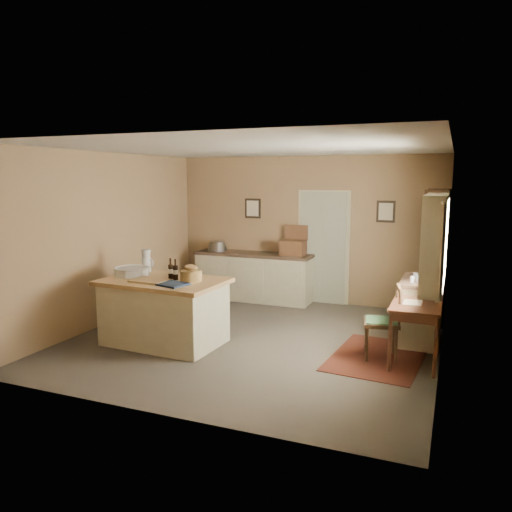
{
  "coord_description": "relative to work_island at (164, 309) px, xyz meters",
  "views": [
    {
      "loc": [
        2.59,
        -6.41,
        2.29
      ],
      "look_at": [
        -0.14,
        0.38,
        1.15
      ],
      "focal_mm": 35.0,
      "sensor_mm": 36.0,
      "label": 1
    }
  ],
  "objects": [
    {
      "name": "writing_desk",
      "position": [
        3.32,
        0.53,
        0.19
      ],
      "size": [
        0.59,
        0.97,
        0.82
      ],
      "color": "#3A1E13",
      "rests_on": "ground"
    },
    {
      "name": "framed_prints",
      "position": [
        1.32,
        3.1,
        1.24
      ],
      "size": [
        2.82,
        0.02,
        0.38
      ],
      "color": "black",
      "rests_on": "ground"
    },
    {
      "name": "rug",
      "position": [
        2.87,
        0.53,
        -0.48
      ],
      "size": [
        1.24,
        1.69,
        0.01
      ],
      "primitive_type": "cube",
      "rotation": [
        0.0,
        0.0,
        -0.09
      ],
      "color": "#46140E",
      "rests_on": "ground"
    },
    {
      "name": "wall_right",
      "position": [
        3.62,
        0.62,
        0.87
      ],
      "size": [
        0.1,
        5.0,
        2.7
      ],
      "primitive_type": "cube",
      "color": "#896B4C",
      "rests_on": "ground"
    },
    {
      "name": "door",
      "position": [
        1.47,
        3.09,
        0.57
      ],
      "size": [
        0.97,
        0.06,
        2.11
      ],
      "primitive_type": "cube",
      "color": "#A0A48B",
      "rests_on": "ground"
    },
    {
      "name": "right_cabinet",
      "position": [
        3.32,
        1.39,
        -0.02
      ],
      "size": [
        0.54,
        0.97,
        0.99
      ],
      "color": "beige",
      "rests_on": "ground"
    },
    {
      "name": "wall_back",
      "position": [
        1.12,
        3.12,
        0.87
      ],
      "size": [
        5.0,
        0.1,
        2.7
      ],
      "primitive_type": "cube",
      "color": "#896B4C",
      "rests_on": "ground"
    },
    {
      "name": "ceiling",
      "position": [
        1.12,
        0.62,
        2.22
      ],
      "size": [
        5.0,
        5.0,
        0.0
      ],
      "primitive_type": "plane",
      "color": "silver",
      "rests_on": "wall_back"
    },
    {
      "name": "desk_chair",
      "position": [
        2.9,
        0.53,
        -0.01
      ],
      "size": [
        0.52,
        0.52,
        0.94
      ],
      "primitive_type": null,
      "rotation": [
        0.0,
        0.0,
        0.2
      ],
      "color": "#311F12",
      "rests_on": "ground"
    },
    {
      "name": "ground",
      "position": [
        1.12,
        0.62,
        -0.48
      ],
      "size": [
        5.0,
        5.0,
        0.0
      ],
      "primitive_type": "plane",
      "color": "#4D463B",
      "rests_on": "ground"
    },
    {
      "name": "wall_left",
      "position": [
        -1.38,
        0.62,
        0.87
      ],
      "size": [
        0.1,
        5.0,
        2.7
      ],
      "primitive_type": "cube",
      "color": "#896B4C",
      "rests_on": "ground"
    },
    {
      "name": "sideboard",
      "position": [
        0.22,
        2.82,
        -0.0
      ],
      "size": [
        2.24,
        0.63,
        1.18
      ],
      "color": "beige",
      "rests_on": "ground"
    },
    {
      "name": "window",
      "position": [
        3.55,
        0.42,
        1.07
      ],
      "size": [
        0.25,
        1.99,
        1.12
      ],
      "color": "beige",
      "rests_on": "ground"
    },
    {
      "name": "wall_front",
      "position": [
        1.12,
        -1.88,
        0.87
      ],
      "size": [
        5.0,
        0.1,
        2.7
      ],
      "primitive_type": "cube",
      "color": "#896B4C",
      "rests_on": "ground"
    },
    {
      "name": "work_island",
      "position": [
        0.0,
        0.0,
        0.0
      ],
      "size": [
        1.72,
        1.17,
        1.2
      ],
      "rotation": [
        0.0,
        0.0,
        -0.05
      ],
      "color": "beige",
      "rests_on": "ground"
    },
    {
      "name": "shelving_unit",
      "position": [
        3.48,
        2.62,
        0.58
      ],
      "size": [
        0.36,
        0.96,
        2.12
      ],
      "color": "#311F12",
      "rests_on": "ground"
    }
  ]
}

